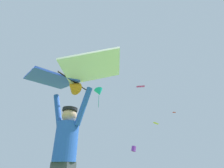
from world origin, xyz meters
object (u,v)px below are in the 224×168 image
distant_kite_yellow_high_right (156,123)px  distant_kite_magenta_mid_left (141,86)px  distant_kite_red_mid_right (174,112)px  held_stunt_kite (71,77)px  kite_flyer_person (65,153)px  distant_kite_teal_overhead_distant (99,92)px  marker_flag (57,148)px  distant_kite_purple_far_center (134,149)px

distant_kite_yellow_high_right → distant_kite_magenta_mid_left: bearing=-91.1°
distant_kite_red_mid_right → held_stunt_kite: bearing=-94.5°
kite_flyer_person → distant_kite_magenta_mid_left: 14.07m
kite_flyer_person → distant_kite_magenta_mid_left: (-0.77, 12.25, 6.88)m
kite_flyer_person → held_stunt_kite: 1.23m
held_stunt_kite → distant_kite_teal_overhead_distant: 13.21m
distant_kite_teal_overhead_distant → kite_flyer_person: bearing=-67.1°
kite_flyer_person → distant_kite_red_mid_right: distant_kite_red_mid_right is taller
kite_flyer_person → distant_kite_red_mid_right: 30.29m
distant_kite_yellow_high_right → marker_flag: bearing=-100.4°
distant_kite_purple_far_center → kite_flyer_person: bearing=-78.7°
distant_kite_purple_far_center → distant_kite_teal_overhead_distant: 22.91m
held_stunt_kite → distant_kite_yellow_high_right: size_ratio=2.16×
distant_kite_yellow_high_right → distant_kite_teal_overhead_distant: bearing=-110.5°
distant_kite_red_mid_right → distant_kite_yellow_high_right: (-2.84, -6.78, -3.27)m
distant_kite_magenta_mid_left → distant_kite_red_mid_right: distant_kite_red_mid_right is taller
distant_kite_yellow_high_right → marker_flag: size_ratio=0.53×
held_stunt_kite → distant_kite_magenta_mid_left: (-0.76, 12.34, 5.66)m
held_stunt_kite → distant_kite_teal_overhead_distant: distant_kite_teal_overhead_distant is taller
held_stunt_kite → distant_kite_magenta_mid_left: 13.59m
held_stunt_kite → marker_flag: 6.14m
marker_flag → distant_kite_purple_far_center: bearing=95.9°
held_stunt_kite → distant_kite_teal_overhead_distant: (-4.69, 11.23, 5.13)m
distant_kite_red_mid_right → marker_flag: size_ratio=0.41×
kite_flyer_person → distant_kite_purple_far_center: size_ratio=1.56×
distant_kite_magenta_mid_left → distant_kite_yellow_high_right: (0.19, 9.88, -1.41)m
kite_flyer_person → distant_kite_red_mid_right: (2.26, 28.91, 8.74)m
distant_kite_magenta_mid_left → distant_kite_yellow_high_right: size_ratio=1.18×
distant_kite_yellow_high_right → distant_kite_teal_overhead_distant: (-4.12, -10.99, 0.88)m
distant_kite_magenta_mid_left → distant_kite_teal_overhead_distant: distant_kite_magenta_mid_left is taller
distant_kite_red_mid_right → distant_kite_purple_far_center: (-9.03, 4.83, -5.53)m
kite_flyer_person → marker_flag: 6.08m
distant_kite_red_mid_right → distant_kite_teal_overhead_distant: distant_kite_red_mid_right is taller
distant_kite_yellow_high_right → marker_flag: (-3.19, -17.39, -4.86)m
distant_kite_teal_overhead_distant → distant_kite_purple_far_center: bearing=95.2°
kite_flyer_person → distant_kite_red_mid_right: bearing=85.5°
distant_kite_red_mid_right → marker_flag: distant_kite_red_mid_right is taller
held_stunt_kite → distant_kite_purple_far_center: size_ratio=1.66×
kite_flyer_person → marker_flag: kite_flyer_person is taller
distant_kite_magenta_mid_left → distant_kite_red_mid_right: 17.04m
kite_flyer_person → distant_kite_yellow_high_right: distant_kite_yellow_high_right is taller
marker_flag → distant_kite_yellow_high_right: bearing=79.6°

